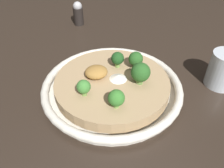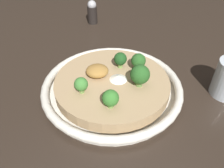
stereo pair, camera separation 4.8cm
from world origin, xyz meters
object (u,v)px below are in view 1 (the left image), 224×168
object	(u,v)px
risotto_bowl	(112,86)
pepper_shaker	(78,13)
broccoli_back_left	(141,73)
broccoli_back_right	(116,98)
broccoli_front_left	(118,59)
drinking_glass	(224,70)
broccoli_left	(136,59)
broccoli_right	(84,87)

from	to	relation	value
risotto_bowl	pepper_shaker	distance (m)	0.37
broccoli_back_left	pepper_shaker	xyz separation A→B (m)	(0.10, -0.39, -0.02)
broccoli_back_right	broccoli_front_left	bearing A→B (deg)	-102.88
broccoli_front_left	drinking_glass	size ratio (longest dim) A/B	0.46
broccoli_left	drinking_glass	bearing A→B (deg)	164.23
risotto_bowl	broccoli_right	distance (m)	0.08
risotto_bowl	broccoli_front_left	world-z (taller)	broccoli_front_left
drinking_glass	pepper_shaker	xyz separation A→B (m)	(0.30, -0.39, -0.00)
risotto_bowl	broccoli_right	xyz separation A→B (m)	(0.06, 0.04, 0.04)
broccoli_front_left	broccoli_back_left	world-z (taller)	broccoli_back_left
risotto_bowl	drinking_glass	world-z (taller)	drinking_glass
broccoli_back_left	drinking_glass	xyz separation A→B (m)	(-0.20, -0.00, -0.02)
broccoli_back_right	risotto_bowl	bearing A→B (deg)	-95.23
broccoli_right	broccoli_left	xyz separation A→B (m)	(-0.12, -0.07, 0.00)
pepper_shaker	broccoli_right	bearing A→B (deg)	87.73
broccoli_right	broccoli_back_right	bearing A→B (deg)	141.56
risotto_bowl	drinking_glass	size ratio (longest dim) A/B	3.77
pepper_shaker	broccoli_back_left	bearing A→B (deg)	104.59
broccoli_right	pepper_shaker	size ratio (longest dim) A/B	0.44
broccoli_back_left	drinking_glass	size ratio (longest dim) A/B	0.59
broccoli_back_left	broccoli_left	size ratio (longest dim) A/B	1.20
broccoli_front_left	pepper_shaker	world-z (taller)	pepper_shaker
risotto_bowl	broccoli_back_left	xyz separation A→B (m)	(-0.06, 0.02, 0.04)
broccoli_back_right	broccoli_left	xyz separation A→B (m)	(-0.07, -0.11, 0.00)
drinking_glass	pepper_shaker	bearing A→B (deg)	-52.60
broccoli_front_left	broccoli_back_left	bearing A→B (deg)	116.48
broccoli_back_right	broccoli_front_left	distance (m)	0.13
broccoli_right	broccoli_back_right	size ratio (longest dim) A/B	0.92
broccoli_back_right	broccoli_front_left	world-z (taller)	same
risotto_bowl	broccoli_left	xyz separation A→B (m)	(-0.06, -0.03, 0.04)
broccoli_right	broccoli_back_right	distance (m)	0.07
broccoli_front_left	pepper_shaker	xyz separation A→B (m)	(0.07, -0.32, -0.02)
risotto_bowl	pepper_shaker	world-z (taller)	pepper_shaker
risotto_bowl	pepper_shaker	bearing A→B (deg)	-82.80
broccoli_right	broccoli_back_left	size ratio (longest dim) A/B	0.72
broccoli_back_left	risotto_bowl	bearing A→B (deg)	-21.63
broccoli_front_left	broccoli_back_left	xyz separation A→B (m)	(-0.03, 0.07, 0.01)
broccoli_right	broccoli_front_left	distance (m)	0.12
broccoli_back_left	drinking_glass	bearing A→B (deg)	-179.43
drinking_glass	pepper_shaker	distance (m)	0.49
risotto_bowl	broccoli_back_left	size ratio (longest dim) A/B	6.36
broccoli_back_right	pepper_shaker	world-z (taller)	pepper_shaker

